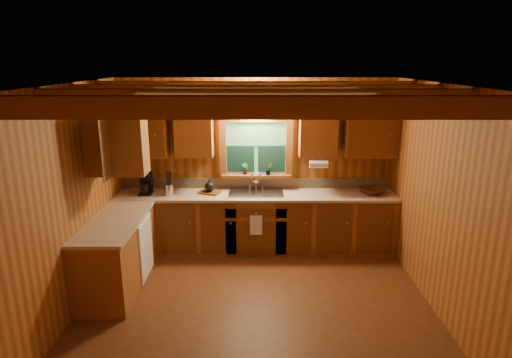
{
  "coord_description": "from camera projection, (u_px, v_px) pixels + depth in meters",
  "views": [
    {
      "loc": [
        0.0,
        -4.58,
        2.85
      ],
      "look_at": [
        0.0,
        0.8,
        1.35
      ],
      "focal_mm": 30.08,
      "sensor_mm": 36.0,
      "label": 1
    }
  ],
  "objects": [
    {
      "name": "room",
      "position": [
        256.0,
        202.0,
        4.83
      ],
      "size": [
        4.2,
        4.2,
        4.2
      ],
      "color": "#582F15",
      "rests_on": "ground"
    },
    {
      "name": "potted_plant_left",
      "position": [
        245.0,
        169.0,
        6.59
      ],
      "size": [
        0.1,
        0.08,
        0.19
      ],
      "primitive_type": "imported",
      "rotation": [
        0.0,
        0.0,
        0.08
      ],
      "color": "#5D3114",
      "rests_on": "window_sill"
    },
    {
      "name": "teakettle",
      "position": [
        210.0,
        187.0,
        6.47
      ],
      "size": [
        0.15,
        0.15,
        0.19
      ],
      "rotation": [
        0.0,
        0.0,
        -0.05
      ],
      "color": "black",
      "rests_on": "cutting_board"
    },
    {
      "name": "coffee_maker",
      "position": [
        146.0,
        184.0,
        6.43
      ],
      "size": [
        0.18,
        0.23,
        0.33
      ],
      "rotation": [
        0.0,
        0.0,
        0.02
      ],
      "color": "black",
      "rests_on": "countertop"
    },
    {
      "name": "sink",
      "position": [
        256.0,
        196.0,
        6.49
      ],
      "size": [
        0.82,
        0.48,
        0.43
      ],
      "color": "silver",
      "rests_on": "countertop"
    },
    {
      "name": "window",
      "position": [
        256.0,
        149.0,
        6.57
      ],
      "size": [
        1.12,
        0.08,
        1.0
      ],
      "color": "brown",
      "rests_on": "room"
    },
    {
      "name": "base_cabinets",
      "position": [
        222.0,
        230.0,
        6.3
      ],
      "size": [
        4.2,
        2.22,
        0.86
      ],
      "color": "brown",
      "rests_on": "ground"
    },
    {
      "name": "window_sill",
      "position": [
        256.0,
        176.0,
        6.63
      ],
      "size": [
        1.06,
        0.14,
        0.04
      ],
      "primitive_type": "cube",
      "color": "brown",
      "rests_on": "room"
    },
    {
      "name": "dish_towel",
      "position": [
        256.0,
        225.0,
        6.26
      ],
      "size": [
        0.18,
        0.01,
        0.3
      ],
      "primitive_type": "cube",
      "color": "white",
      "rests_on": "base_cabinets"
    },
    {
      "name": "wicker_basket",
      "position": [
        372.0,
        191.0,
        6.46
      ],
      "size": [
        0.46,
        0.46,
        0.09
      ],
      "primitive_type": "imported",
      "rotation": [
        0.0,
        0.0,
        0.29
      ],
      "color": "#48230C",
      "rests_on": "countertop"
    },
    {
      "name": "wall_sconce",
      "position": [
        256.0,
        108.0,
        6.28
      ],
      "size": [
        0.45,
        0.21,
        0.17
      ],
      "color": "black",
      "rests_on": "room"
    },
    {
      "name": "ceiling_beams",
      "position": [
        256.0,
        95.0,
        4.51
      ],
      "size": [
        4.2,
        2.54,
        0.18
      ],
      "color": "brown",
      "rests_on": "room"
    },
    {
      "name": "countertop",
      "position": [
        223.0,
        201.0,
        6.19
      ],
      "size": [
        4.2,
        2.24,
        0.04
      ],
      "color": "tan",
      "rests_on": "base_cabinets"
    },
    {
      "name": "potted_plant_right",
      "position": [
        269.0,
        169.0,
        6.58
      ],
      "size": [
        0.12,
        0.11,
        0.2
      ],
      "primitive_type": "imported",
      "rotation": [
        0.0,
        0.0,
        0.19
      ],
      "color": "#5D3114",
      "rests_on": "window_sill"
    },
    {
      "name": "dishwasher_panel",
      "position": [
        146.0,
        248.0,
        5.72
      ],
      "size": [
        0.02,
        0.6,
        0.8
      ],
      "primitive_type": "cube",
      "color": "white",
      "rests_on": "base_cabinets"
    },
    {
      "name": "paper_towel_roll",
      "position": [
        319.0,
        164.0,
        6.28
      ],
      "size": [
        0.27,
        0.11,
        0.11
      ],
      "primitive_type": "cylinder",
      "rotation": [
        0.0,
        1.57,
        0.0
      ],
      "color": "white",
      "rests_on": "upper_cabinets"
    },
    {
      "name": "cutting_board",
      "position": [
        210.0,
        192.0,
        6.49
      ],
      "size": [
        0.36,
        0.31,
        0.03
      ],
      "primitive_type": "cube",
      "rotation": [
        0.0,
        0.0,
        -0.35
      ],
      "color": "#5D3114",
      "rests_on": "countertop"
    },
    {
      "name": "upper_cabinets",
      "position": [
        216.0,
        134.0,
        6.06
      ],
      "size": [
        4.19,
        1.77,
        0.78
      ],
      "color": "brown",
      "rests_on": "room"
    },
    {
      "name": "utensil_crock",
      "position": [
        169.0,
        189.0,
        6.39
      ],
      "size": [
        0.13,
        0.13,
        0.37
      ],
      "rotation": [
        0.0,
        0.0,
        0.4
      ],
      "color": "silver",
      "rests_on": "countertop"
    },
    {
      "name": "backsplash",
      "position": [
        256.0,
        183.0,
        6.73
      ],
      "size": [
        4.2,
        0.02,
        0.16
      ],
      "primitive_type": "cube",
      "color": "tan",
      "rests_on": "room"
    }
  ]
}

